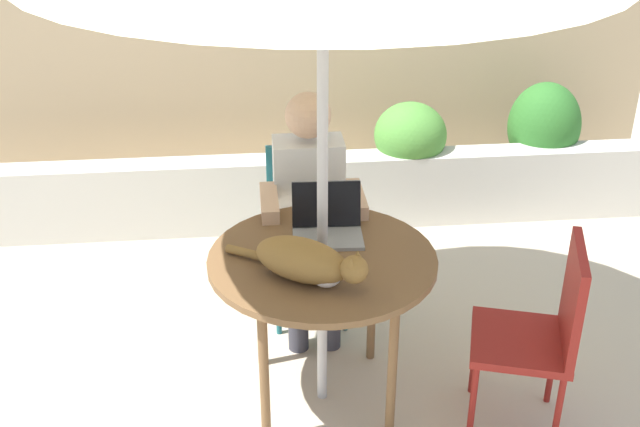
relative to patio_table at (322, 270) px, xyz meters
name	(u,v)px	position (x,y,z in m)	size (l,w,h in m)	color
ground_plane	(322,396)	(0.00, 0.00, -0.67)	(14.00, 14.00, 0.00)	beige
fence_back	(286,56)	(0.00, 2.46, 0.21)	(5.12, 0.08, 1.76)	tan
planter_wall_low	(296,193)	(0.00, 1.65, -0.44)	(4.61, 0.20, 0.47)	beige
patio_table	(322,270)	(0.00, 0.00, 0.00)	(0.96, 0.96, 0.74)	brown
chair_occupied	(307,219)	(0.00, 0.76, -0.15)	(0.40, 0.40, 0.89)	#1E606B
chair_empty	(544,326)	(0.88, -0.27, -0.15)	(0.50, 0.50, 0.89)	maroon
person_seated	(310,203)	(0.00, 0.60, 0.02)	(0.48, 0.48, 1.23)	white
laptop	(327,220)	(0.04, 0.20, 0.13)	(0.31, 0.26, 0.21)	gray
cat	(307,262)	(-0.08, -0.17, 0.15)	(0.55, 0.43, 0.17)	olive
potted_plant_near_fence	(542,140)	(1.65, 1.87, -0.24)	(0.47, 0.47, 0.83)	#33383D
potted_plant_by_chair	(409,153)	(0.74, 1.77, -0.25)	(0.46, 0.46, 0.76)	#595654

